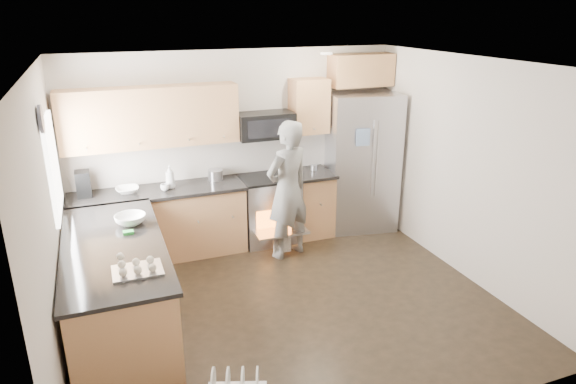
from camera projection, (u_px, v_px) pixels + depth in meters
name	position (u px, v px, depth m)	size (l,w,h in m)	color
ground	(289.00, 304.00, 5.69)	(4.50, 4.50, 0.00)	black
room_shell	(285.00, 158.00, 5.13)	(4.54, 4.04, 2.62)	beige
back_cabinet_run	(199.00, 181.00, 6.70)	(4.45, 0.64, 2.50)	#A36941
peninsula	(118.00, 285.00, 5.16)	(0.96, 2.36, 1.03)	#A36941
stove_range	(269.00, 194.00, 7.07)	(0.76, 0.97, 1.79)	#B7B7BC
refrigerator	(361.00, 162.00, 7.44)	(1.09, 0.91, 1.99)	#B7B7BC
person	(288.00, 190.00, 6.54)	(0.66, 0.43, 1.81)	gray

